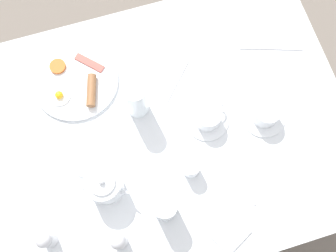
{
  "coord_description": "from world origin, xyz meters",
  "views": [
    {
      "loc": [
        -0.34,
        0.1,
        1.97
      ],
      "look_at": [
        0.0,
        0.0,
        0.76
      ],
      "focal_mm": 42.0,
      "sensor_mm": 36.0,
      "label": 1
    }
  ],
  "objects_px": {
    "teacup_with_saucer_right": "(266,114)",
    "fork_by_plate": "(177,80)",
    "wine_glass_spare": "(136,99)",
    "pepper_grinder": "(119,242)",
    "teapot_near": "(104,185)",
    "napkin_folded": "(225,228)",
    "knife_by_plate": "(271,48)",
    "breakfast_plate": "(76,81)",
    "salt_grinder": "(46,240)",
    "teacup_with_saucer_left": "(208,117)",
    "water_glass_tall": "(165,208)",
    "spoon_for_tea": "(257,181)",
    "creamer_jug": "(191,167)"
  },
  "relations": [
    {
      "from": "salt_grinder",
      "to": "spoon_for_tea",
      "type": "distance_m",
      "value": 0.66
    },
    {
      "from": "napkin_folded",
      "to": "teacup_with_saucer_left",
      "type": "bearing_deg",
      "value": -9.26
    },
    {
      "from": "breakfast_plate",
      "to": "teapot_near",
      "type": "height_order",
      "value": "teapot_near"
    },
    {
      "from": "teapot_near",
      "to": "salt_grinder",
      "type": "xyz_separation_m",
      "value": [
        -0.11,
        0.2,
        -0.0
      ]
    },
    {
      "from": "creamer_jug",
      "to": "fork_by_plate",
      "type": "relative_size",
      "value": 0.62
    },
    {
      "from": "wine_glass_spare",
      "to": "knife_by_plate",
      "type": "height_order",
      "value": "wine_glass_spare"
    },
    {
      "from": "salt_grinder",
      "to": "spoon_for_tea",
      "type": "height_order",
      "value": "salt_grinder"
    },
    {
      "from": "knife_by_plate",
      "to": "teacup_with_saucer_left",
      "type": "bearing_deg",
      "value": 122.16
    },
    {
      "from": "teapot_near",
      "to": "spoon_for_tea",
      "type": "bearing_deg",
      "value": 21.54
    },
    {
      "from": "teapot_near",
      "to": "knife_by_plate",
      "type": "height_order",
      "value": "teapot_near"
    },
    {
      "from": "teacup_with_saucer_right",
      "to": "fork_by_plate",
      "type": "bearing_deg",
      "value": 48.46
    },
    {
      "from": "breakfast_plate",
      "to": "teapot_near",
      "type": "xyz_separation_m",
      "value": [
        -0.37,
        -0.01,
        0.04
      ]
    },
    {
      "from": "water_glass_tall",
      "to": "pepper_grinder",
      "type": "height_order",
      "value": "water_glass_tall"
    },
    {
      "from": "teapot_near",
      "to": "spoon_for_tea",
      "type": "height_order",
      "value": "teapot_near"
    },
    {
      "from": "teacup_with_saucer_right",
      "to": "spoon_for_tea",
      "type": "height_order",
      "value": "teacup_with_saucer_right"
    },
    {
      "from": "teapot_near",
      "to": "teacup_with_saucer_right",
      "type": "height_order",
      "value": "teapot_near"
    },
    {
      "from": "wine_glass_spare",
      "to": "napkin_folded",
      "type": "bearing_deg",
      "value": -161.66
    },
    {
      "from": "fork_by_plate",
      "to": "pepper_grinder",
      "type": "bearing_deg",
      "value": 145.07
    },
    {
      "from": "creamer_jug",
      "to": "salt_grinder",
      "type": "height_order",
      "value": "salt_grinder"
    },
    {
      "from": "breakfast_plate",
      "to": "pepper_grinder",
      "type": "xyz_separation_m",
      "value": [
        -0.54,
        -0.01,
        0.04
      ]
    },
    {
      "from": "napkin_folded",
      "to": "teacup_with_saucer_right",
      "type": "bearing_deg",
      "value": -38.41
    },
    {
      "from": "teapot_near",
      "to": "fork_by_plate",
      "type": "bearing_deg",
      "value": 77.83
    },
    {
      "from": "teacup_with_saucer_left",
      "to": "spoon_for_tea",
      "type": "bearing_deg",
      "value": -159.64
    },
    {
      "from": "water_glass_tall",
      "to": "pepper_grinder",
      "type": "bearing_deg",
      "value": 108.67
    },
    {
      "from": "wine_glass_spare",
      "to": "spoon_for_tea",
      "type": "height_order",
      "value": "wine_glass_spare"
    },
    {
      "from": "spoon_for_tea",
      "to": "napkin_folded",
      "type": "bearing_deg",
      "value": 126.28
    },
    {
      "from": "teapot_near",
      "to": "napkin_folded",
      "type": "distance_m",
      "value": 0.39
    },
    {
      "from": "napkin_folded",
      "to": "spoon_for_tea",
      "type": "height_order",
      "value": "napkin_folded"
    },
    {
      "from": "creamer_jug",
      "to": "knife_by_plate",
      "type": "relative_size",
      "value": 0.38
    },
    {
      "from": "breakfast_plate",
      "to": "teacup_with_saucer_left",
      "type": "height_order",
      "value": "teacup_with_saucer_left"
    },
    {
      "from": "teapot_near",
      "to": "salt_grinder",
      "type": "relative_size",
      "value": 1.68
    },
    {
      "from": "wine_glass_spare",
      "to": "pepper_grinder",
      "type": "distance_m",
      "value": 0.43
    },
    {
      "from": "breakfast_plate",
      "to": "knife_by_plate",
      "type": "relative_size",
      "value": 1.37
    },
    {
      "from": "teacup_with_saucer_right",
      "to": "creamer_jug",
      "type": "height_order",
      "value": "same"
    },
    {
      "from": "wine_glass_spare",
      "to": "pepper_grinder",
      "type": "relative_size",
      "value": 1.59
    },
    {
      "from": "pepper_grinder",
      "to": "fork_by_plate",
      "type": "xyz_separation_m",
      "value": [
        0.45,
        -0.32,
        -0.05
      ]
    },
    {
      "from": "breakfast_plate",
      "to": "wine_glass_spare",
      "type": "height_order",
      "value": "wine_glass_spare"
    },
    {
      "from": "teacup_with_saucer_left",
      "to": "fork_by_plate",
      "type": "distance_m",
      "value": 0.17
    },
    {
      "from": "water_glass_tall",
      "to": "creamer_jug",
      "type": "xyz_separation_m",
      "value": [
        0.1,
        -0.11,
        -0.03
      ]
    },
    {
      "from": "teacup_with_saucer_right",
      "to": "napkin_folded",
      "type": "xyz_separation_m",
      "value": [
        -0.3,
        0.24,
        -0.03
      ]
    },
    {
      "from": "water_glass_tall",
      "to": "knife_by_plate",
      "type": "distance_m",
      "value": 0.66
    },
    {
      "from": "pepper_grinder",
      "to": "knife_by_plate",
      "type": "relative_size",
      "value": 0.47
    },
    {
      "from": "creamer_jug",
      "to": "teapot_near",
      "type": "bearing_deg",
      "value": 85.27
    },
    {
      "from": "creamer_jug",
      "to": "spoon_for_tea",
      "type": "bearing_deg",
      "value": -117.23
    },
    {
      "from": "breakfast_plate",
      "to": "teapot_near",
      "type": "bearing_deg",
      "value": -178.31
    },
    {
      "from": "breakfast_plate",
      "to": "water_glass_tall",
      "type": "xyz_separation_m",
      "value": [
        -0.49,
        -0.17,
        0.05
      ]
    },
    {
      "from": "teapot_near",
      "to": "creamer_jug",
      "type": "bearing_deg",
      "value": 31.47
    },
    {
      "from": "napkin_folded",
      "to": "fork_by_plate",
      "type": "distance_m",
      "value": 0.51
    },
    {
      "from": "salt_grinder",
      "to": "knife_by_plate",
      "type": "relative_size",
      "value": 0.47
    },
    {
      "from": "wine_glass_spare",
      "to": "napkin_folded",
      "type": "distance_m",
      "value": 0.48
    }
  ]
}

